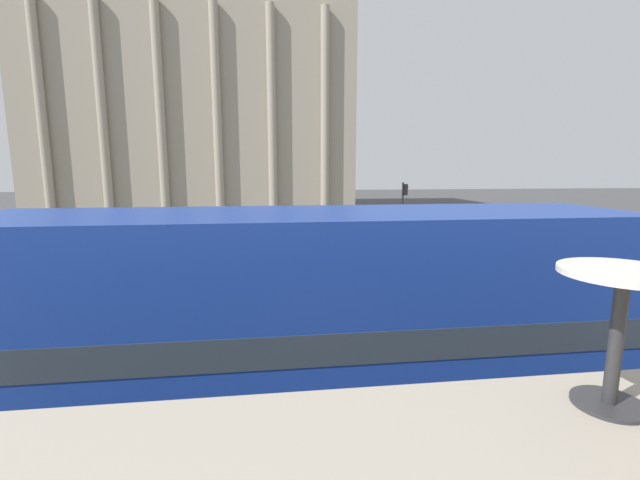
% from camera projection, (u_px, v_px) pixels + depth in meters
% --- Properties ---
extents(double_decker_bus, '(10.06, 2.73, 4.27)m').
position_uv_depth(double_decker_bus, '(314.00, 329.00, 6.89)').
color(double_decker_bus, black).
rests_on(double_decker_bus, ground_plane).
extents(cafe_dining_table, '(0.60, 0.60, 0.73)m').
position_uv_depth(cafe_dining_table, '(620.00, 307.00, 2.15)').
color(cafe_dining_table, '#2D2D30').
rests_on(cafe_dining_table, cafe_floor_slab).
extents(plaza_building_left, '(35.08, 15.63, 25.38)m').
position_uv_depth(plaza_building_left, '(199.00, 102.00, 49.89)').
color(plaza_building_left, '#A39984').
rests_on(plaza_building_left, ground_plane).
extents(traffic_light_near, '(0.42, 0.24, 3.23)m').
position_uv_depth(traffic_light_near, '(150.00, 278.00, 11.07)').
color(traffic_light_near, black).
rests_on(traffic_light_near, ground_plane).
extents(traffic_light_mid, '(0.42, 0.24, 3.25)m').
position_uv_depth(traffic_light_mid, '(228.00, 232.00, 19.29)').
color(traffic_light_mid, black).
rests_on(traffic_light_mid, ground_plane).
extents(traffic_light_far, '(0.42, 0.24, 4.12)m').
position_uv_depth(traffic_light_far, '(403.00, 206.00, 26.78)').
color(traffic_light_far, black).
rests_on(traffic_light_far, ground_plane).
extents(pedestrian_white, '(0.32, 0.32, 1.71)m').
position_uv_depth(pedestrian_white, '(228.00, 300.00, 13.03)').
color(pedestrian_white, '#282B33').
rests_on(pedestrian_white, ground_plane).
extents(pedestrian_red, '(0.32, 0.32, 1.69)m').
position_uv_depth(pedestrian_red, '(152.00, 243.00, 23.05)').
color(pedestrian_red, '#282B33').
rests_on(pedestrian_red, ground_plane).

